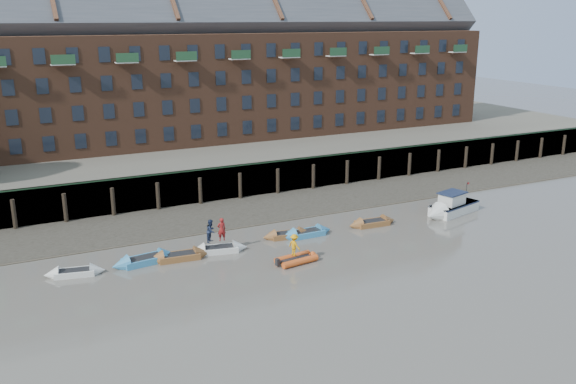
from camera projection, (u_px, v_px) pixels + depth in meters
ground at (336, 290)px, 39.29m from camera, size 220.00×220.00×0.00m
foreshore at (235, 213)px, 54.84m from camera, size 110.00×8.00×0.50m
mud_band at (250, 224)px, 51.90m from camera, size 110.00×1.60×0.10m
river_wall at (218, 184)px, 58.18m from camera, size 110.00×1.23×3.30m
bank_terrace at (178, 156)px, 69.94m from camera, size 110.00×28.00×3.20m
apartment_terrace at (171, 55)px, 67.68m from camera, size 80.60×15.56×20.98m
rowboat_0 at (75, 273)px, 41.52m from camera, size 4.18×1.94×1.17m
rowboat_1 at (145, 260)px, 43.54m from camera, size 4.90×1.99×1.38m
rowboat_2 at (179, 256)px, 44.23m from camera, size 4.67×1.73×1.32m
rowboat_3 at (219, 249)px, 45.63m from camera, size 4.49×2.08×1.26m
rowboat_4 at (287, 235)px, 48.66m from camera, size 4.23×1.70×1.19m
rowboat_5 at (307, 233)px, 48.98m from camera, size 4.46×1.34×1.29m
rowboat_6 at (372, 223)px, 51.42m from camera, size 4.46×1.52×1.27m
rib_tender at (298, 259)px, 43.79m from camera, size 3.24×1.86×0.55m
motor_launch at (447, 208)px, 53.95m from camera, size 6.53×3.59×2.57m
person_rower_a at (222, 229)px, 45.37m from camera, size 0.67×0.45×1.79m
person_rower_b at (211, 231)px, 45.11m from camera, size 1.06×1.08×1.76m
person_rib_crew at (294, 245)px, 43.46m from camera, size 0.89×1.17×1.61m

